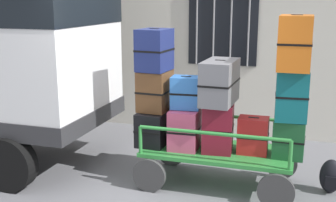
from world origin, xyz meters
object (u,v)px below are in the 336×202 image
Objects in this scene: suitcase_left_bottom at (155,127)px; suitcase_left_middle at (155,91)px; suitcase_right_middle at (292,96)px; suitcase_right_top at (295,43)px; suitcase_left_top at (154,50)px; suitcase_center_bottom at (218,128)px; suitcase_midleft_middle at (186,93)px; luggage_cart at (218,158)px; backpack at (331,177)px; suitcase_midleft_bottom at (186,128)px; suitcase_center_middle at (220,82)px; suitcase_midright_bottom at (253,135)px; suitcase_right_bottom at (289,139)px.

suitcase_left_bottom is 1.13× the size of suitcase_left_middle.
suitcase_right_top is (-0.00, 0.03, 0.63)m from suitcase_right_middle.
suitcase_center_bottom is at bearing -4.02° from suitcase_left_top.
suitcase_midleft_middle is 0.68× the size of suitcase_center_bottom.
suitcase_center_bottom is (-0.00, -0.03, 0.42)m from luggage_cart.
luggage_cart is 3.24× the size of suitcase_right_middle.
suitcase_midleft_middle is 0.69× the size of suitcase_right_middle.
backpack is at bearing 3.66° from suitcase_left_middle.
suitcase_left_top is at bearing 175.86° from suitcase_midleft_bottom.
suitcase_center_middle is at bearing -90.00° from luggage_cart.
suitcase_midright_bottom reaches higher than luggage_cart.
suitcase_midleft_bottom is 1.41m from suitcase_right_middle.
suitcase_left_bottom is 1.31m from suitcase_midright_bottom.
suitcase_right_bottom is 0.55m from suitcase_right_middle.
suitcase_midleft_middle reaches higher than suitcase_center_bottom.
backpack is at bearing 5.79° from suitcase_midleft_bottom.
suitcase_right_middle is (1.31, -0.02, 0.52)m from suitcase_midleft_bottom.
suitcase_midleft_bottom reaches higher than backpack.
suitcase_center_middle reaches higher than suitcase_midleft_middle.
suitcase_center_middle is at bearing 178.97° from suitcase_right_middle.
suitcase_center_bottom reaches higher than suitcase_midright_bottom.
suitcase_center_middle is at bearing -179.12° from suitcase_right_bottom.
suitcase_midleft_bottom reaches higher than suitcase_midright_bottom.
suitcase_center_bottom reaches higher than suitcase_left_bottom.
suitcase_midleft_bottom is 1.74m from suitcase_right_top.
luggage_cart is 1.62m from suitcase_left_top.
suitcase_right_top is at bearing -1.01° from suitcase_left_middle.
suitcase_midright_bottom is 0.76× the size of suitcase_right_middle.
backpack is at bearing 4.27° from suitcase_left_bottom.
suitcase_center_bottom is at bearing -90.00° from suitcase_center_middle.
suitcase_right_middle is (0.87, -0.02, -0.11)m from suitcase_center_middle.
suitcase_right_top is at bearing 0.52° from luggage_cart.
suitcase_right_bottom reaches higher than backpack.
suitcase_left_top is 1.29× the size of suitcase_midleft_middle.
suitcase_left_middle is at bearing 90.00° from suitcase_left_bottom.
suitcase_midleft_middle is at bearing -179.49° from luggage_cart.
suitcase_midleft_middle is at bearing -174.17° from backpack.
suitcase_left_bottom is at bearing 178.58° from suitcase_center_middle.
suitcase_center_bottom reaches higher than backpack.
suitcase_center_middle is 1.83m from backpack.
suitcase_right_top is 1.45× the size of backpack.
backpack is (1.84, 0.19, -0.99)m from suitcase_midleft_middle.
suitcase_center_bottom is (0.87, -0.05, 0.08)m from suitcase_left_bottom.
suitcase_midleft_bottom is 0.47m from suitcase_midleft_middle.
suitcase_right_top is at bearing -0.20° from suitcase_left_bottom.
suitcase_left_middle is at bearing 179.05° from suitcase_midright_bottom.
suitcase_right_bottom is 1.08× the size of backpack.
suitcase_right_middle is at bearing -1.03° from suitcase_center_middle.
suitcase_left_top is at bearing -176.11° from backpack.
suitcase_right_bottom is 0.75× the size of suitcase_right_top.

